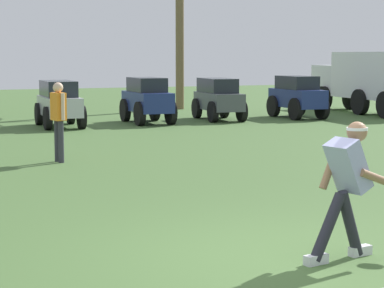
# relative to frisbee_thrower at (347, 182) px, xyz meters

# --- Properties ---
(ground_plane) EXTENTS (80.00, 80.00, 0.00)m
(ground_plane) POSITION_rel_frisbee_thrower_xyz_m (-0.68, 0.28, -0.79)
(ground_plane) COLOR #436431
(frisbee_thrower) EXTENTS (1.14, 0.47, 1.41)m
(frisbee_thrower) POSITION_rel_frisbee_thrower_xyz_m (0.00, 0.00, 0.00)
(frisbee_thrower) COLOR #23232D
(frisbee_thrower) RESTS_ON ground_plane
(teammate_near_sideline) EXTENTS (0.26, 0.50, 1.56)m
(teammate_near_sideline) POSITION_rel_frisbee_thrower_xyz_m (-1.11, 8.08, 0.15)
(teammate_near_sideline) COLOR #33333D
(teammate_near_sideline) RESTS_ON ground_plane
(parked_car_slot_d) EXTENTS (1.27, 2.45, 1.34)m
(parked_car_slot_d) POSITION_rel_frisbee_thrower_xyz_m (0.57, 15.35, -0.07)
(parked_car_slot_d) COLOR #B7BABF
(parked_car_slot_d) RESTS_ON ground_plane
(parked_car_slot_e) EXTENTS (1.23, 2.38, 1.40)m
(parked_car_slot_e) POSITION_rel_frisbee_thrower_xyz_m (3.35, 15.47, -0.05)
(parked_car_slot_e) COLOR navy
(parked_car_slot_e) RESTS_ON ground_plane
(parked_car_slot_f) EXTENTS (1.38, 2.49, 1.34)m
(parked_car_slot_f) POSITION_rel_frisbee_thrower_xyz_m (5.86, 15.67, -0.07)
(parked_car_slot_f) COLOR #474C51
(parked_car_slot_f) RESTS_ON ground_plane
(parked_car_slot_g) EXTENTS (1.25, 2.39, 1.40)m
(parked_car_slot_g) POSITION_rel_frisbee_thrower_xyz_m (8.59, 15.29, -0.05)
(parked_car_slot_g) COLOR navy
(parked_car_slot_g) RESTS_ON ground_plane
(box_truck) EXTENTS (1.80, 5.98, 2.20)m
(box_truck) POSITION_rel_frisbee_thrower_xyz_m (11.94, 16.11, 0.44)
(box_truck) COLOR silver
(box_truck) RESTS_ON ground_plane
(palm_tree_right_of_centre) EXTENTS (3.15, 3.69, 7.08)m
(palm_tree_right_of_centre) POSITION_rel_frisbee_thrower_xyz_m (6.53, 20.64, 3.33)
(palm_tree_right_of_centre) COLOR brown
(palm_tree_right_of_centre) RESTS_ON ground_plane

